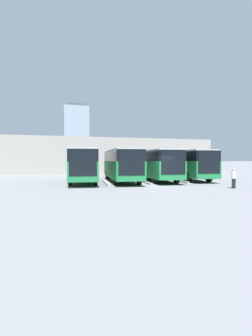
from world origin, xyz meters
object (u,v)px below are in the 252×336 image
(bus_1, at_px, (155,164))
(bus_0, at_px, (185,164))
(pedestrian, at_px, (234,178))
(bus_3, at_px, (83,164))
(bus_2, at_px, (121,164))

(bus_1, bearing_deg, bus_0, -166.52)
(pedestrian, bearing_deg, bus_3, 123.59)
(bus_1, relative_size, bus_3, 1.00)
(bus_2, xyz_separation_m, pedestrian, (-6.64, 8.31, -0.94))
(bus_0, height_order, bus_3, same)
(bus_1, height_order, bus_2, same)
(bus_2, distance_m, pedestrian, 10.68)
(bus_2, xyz_separation_m, bus_3, (3.79, -0.37, 0.00))
(bus_2, height_order, pedestrian, bus_2)
(bus_0, relative_size, pedestrian, 7.25)
(bus_0, distance_m, bus_1, 3.81)
(bus_1, relative_size, pedestrian, 7.25)
(bus_3, bearing_deg, bus_1, -173.91)
(bus_2, bearing_deg, bus_3, 1.16)
(bus_1, height_order, bus_3, same)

